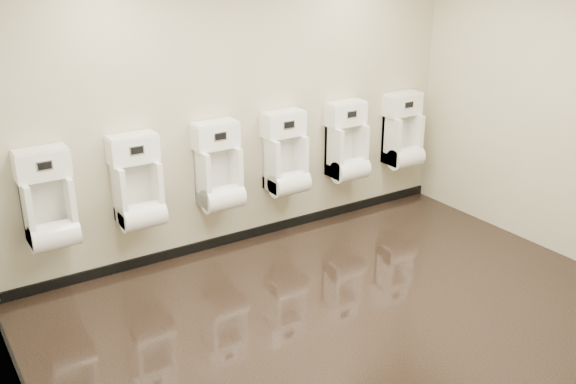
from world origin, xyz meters
The scene contains 13 objects.
ground centered at (0.00, 0.00, 0.00)m, with size 5.00×3.50×0.00m, color black.
back_wall centered at (0.00, 1.75, 1.40)m, with size 5.00×0.02×2.80m, color #BEB697.
front_wall centered at (0.00, -1.75, 1.40)m, with size 5.00×0.02×2.80m, color #BEB697.
left_wall centered at (-2.50, 0.00, 1.40)m, with size 0.02×3.50×2.80m, color #BEB697.
right_wall centered at (2.50, 0.00, 1.40)m, with size 0.02×3.50×2.80m, color #BEB697.
tile_overlay_left centered at (-2.50, 0.00, 1.40)m, with size 0.01×3.50×2.80m, color white.
skirting_back centered at (0.00, 1.74, 0.05)m, with size 5.00×0.02×0.10m, color black.
urinal_0 centered at (-1.92, 1.60, 0.84)m, with size 0.45×0.34×0.84m.
urinal_1 centered at (-1.15, 1.60, 0.84)m, with size 0.45×0.34×0.84m.
urinal_2 centered at (-0.33, 1.60, 0.84)m, with size 0.45×0.34×0.84m.
urinal_3 centered at (0.43, 1.60, 0.84)m, with size 0.45×0.34×0.84m.
urinal_4 centered at (1.22, 1.60, 0.84)m, with size 0.45×0.34×0.84m.
urinal_5 centered at (2.02, 1.60, 0.84)m, with size 0.45×0.34×0.84m.
Camera 1 is at (-2.91, -3.66, 2.88)m, focal length 40.00 mm.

